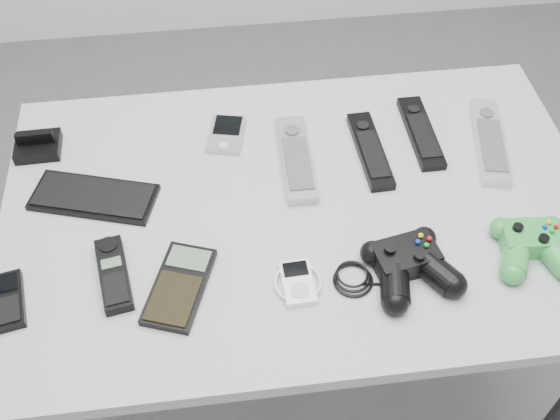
{
  "coord_description": "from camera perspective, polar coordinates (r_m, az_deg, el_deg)",
  "views": [
    {
      "loc": [
        -0.2,
        -0.75,
        1.68
      ],
      "look_at": [
        -0.1,
        0.02,
        0.77
      ],
      "focal_mm": 42.0,
      "sensor_mm": 36.0,
      "label": 1
    }
  ],
  "objects": [
    {
      "name": "mobile_phone",
      "position": [
        1.18,
        -22.63,
        -7.29
      ],
      "size": [
        0.07,
        0.12,
        0.02
      ],
      "primitive_type": "cube",
      "rotation": [
        0.0,
        0.0,
        0.19
      ],
      "color": "black",
      "rests_on": "desk"
    },
    {
      "name": "remote_silver_b",
      "position": [
        1.4,
        17.8,
        5.8
      ],
      "size": [
        0.1,
        0.25,
        0.02
      ],
      "primitive_type": "cube",
      "rotation": [
        0.0,
        0.0,
        -0.21
      ],
      "color": "silver",
      "rests_on": "desk"
    },
    {
      "name": "cordless_handset",
      "position": [
        1.15,
        -14.29,
        -5.42
      ],
      "size": [
        0.07,
        0.16,
        0.02
      ],
      "primitive_type": "cube",
      "rotation": [
        0.0,
        0.0,
        0.17
      ],
      "color": "black",
      "rests_on": "desk"
    },
    {
      "name": "mp3_player",
      "position": [
        1.11,
        1.57,
        -6.32
      ],
      "size": [
        0.09,
        0.09,
        0.02
      ],
      "primitive_type": "cube",
      "rotation": [
        0.0,
        0.0,
        0.04
      ],
      "color": "white",
      "rests_on": "desk"
    },
    {
      "name": "remote_silver_a",
      "position": [
        1.3,
        1.41,
        4.56
      ],
      "size": [
        0.06,
        0.23,
        0.03
      ],
      "primitive_type": "cube",
      "rotation": [
        0.0,
        0.0,
        -0.02
      ],
      "color": "#A2A3A9",
      "rests_on": "desk"
    },
    {
      "name": "floor",
      "position": [
        1.85,
        3.34,
        -15.71
      ],
      "size": [
        3.5,
        3.5,
        0.0
      ],
      "primitive_type": "plane",
      "color": "#5F5E62",
      "rests_on": "ground"
    },
    {
      "name": "controller_green",
      "position": [
        1.22,
        21.16,
        -2.77
      ],
      "size": [
        0.15,
        0.16,
        0.05
      ],
      "primitive_type": null,
      "rotation": [
        0.0,
        0.0,
        -0.09
      ],
      "color": "#258938",
      "rests_on": "desk"
    },
    {
      "name": "remote_black_a",
      "position": [
        1.33,
        7.86,
        5.22
      ],
      "size": [
        0.06,
        0.21,
        0.02
      ],
      "primitive_type": "cube",
      "rotation": [
        0.0,
        0.0,
        0.04
      ],
      "color": "black",
      "rests_on": "desk"
    },
    {
      "name": "desk",
      "position": [
        1.28,
        1.81,
        -1.41
      ],
      "size": [
        1.12,
        0.72,
        0.75
      ],
      "color": "#A6A6A8",
      "rests_on": "floor"
    },
    {
      "name": "pda",
      "position": [
        1.36,
        -4.69,
        6.62
      ],
      "size": [
        0.09,
        0.12,
        0.02
      ],
      "primitive_type": "cube",
      "rotation": [
        0.0,
        0.0,
        -0.22
      ],
      "color": "#A2A3A9",
      "rests_on": "desk"
    },
    {
      "name": "remote_black_b",
      "position": [
        1.38,
        12.16,
        6.67
      ],
      "size": [
        0.05,
        0.21,
        0.02
      ],
      "primitive_type": "cube",
      "rotation": [
        0.0,
        0.0,
        0.0
      ],
      "color": "black",
      "rests_on": "desk"
    },
    {
      "name": "dock_bracket",
      "position": [
        1.4,
        -20.45,
        5.58
      ],
      "size": [
        0.09,
        0.08,
        0.05
      ],
      "primitive_type": "cube",
      "rotation": [
        0.0,
        0.0,
        0.02
      ],
      "color": "black",
      "rests_on": "desk"
    },
    {
      "name": "pda_keyboard",
      "position": [
        1.28,
        -15.91,
        1.13
      ],
      "size": [
        0.25,
        0.16,
        0.01
      ],
      "primitive_type": "cube",
      "rotation": [
        0.0,
        0.0,
        -0.3
      ],
      "color": "black",
      "rests_on": "desk"
    },
    {
      "name": "controller_black",
      "position": [
        1.14,
        11.21,
        -4.57
      ],
      "size": [
        0.29,
        0.21,
        0.05
      ],
      "primitive_type": null,
      "rotation": [
        0.0,
        0.0,
        0.19
      ],
      "color": "black",
      "rests_on": "desk"
    },
    {
      "name": "calculator",
      "position": [
        1.12,
        -8.76,
        -6.54
      ],
      "size": [
        0.14,
        0.19,
        0.02
      ],
      "primitive_type": "cube",
      "rotation": [
        0.0,
        0.0,
        -0.35
      ],
      "color": "black",
      "rests_on": "desk"
    }
  ]
}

